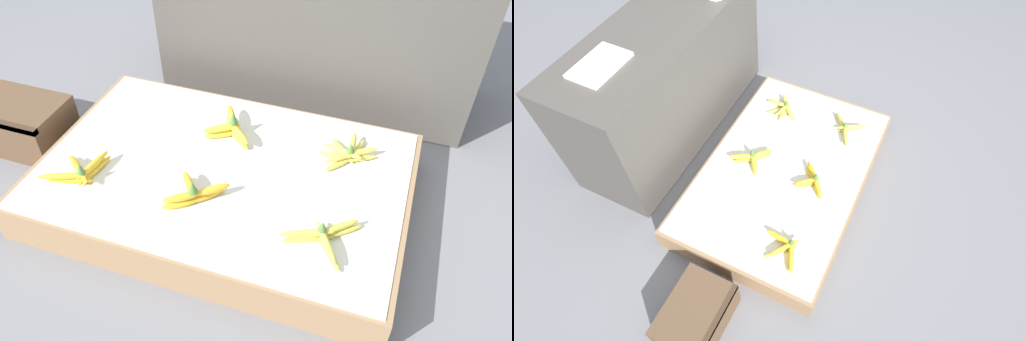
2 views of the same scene
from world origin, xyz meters
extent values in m
plane|color=slate|center=(0.00, 0.00, 0.00)|extent=(10.00, 10.00, 0.00)
cube|color=#997551|center=(0.00, 0.00, 0.07)|extent=(1.25, 0.82, 0.14)
cube|color=silver|center=(0.00, 0.00, 0.14)|extent=(1.21, 0.80, 0.00)
cube|color=#4C4742|center=(0.13, 0.79, 0.35)|extent=(1.29, 0.47, 0.70)
cube|color=brown|center=(-0.86, 0.03, 0.09)|extent=(0.34, 0.24, 0.19)
cube|color=#402E20|center=(-0.86, -0.08, 0.18)|extent=(0.34, 0.02, 0.02)
ellipsoid|color=gold|center=(-0.40, -0.16, 0.16)|extent=(0.05, 0.16, 0.02)
ellipsoid|color=gold|center=(-0.45, -0.18, 0.16)|extent=(0.13, 0.12, 0.02)
ellipsoid|color=gold|center=(-0.45, -0.23, 0.16)|extent=(0.16, 0.07, 0.02)
ellipsoid|color=gold|center=(-0.40, -0.16, 0.18)|extent=(0.04, 0.16, 0.02)
ellipsoid|color=gold|center=(-0.44, -0.19, 0.18)|extent=(0.14, 0.11, 0.02)
ellipsoid|color=gold|center=(-0.46, -0.24, 0.18)|extent=(0.16, 0.08, 0.02)
cone|color=#4C7533|center=(-0.40, -0.21, 0.21)|extent=(0.03, 0.03, 0.04)
ellipsoid|color=gold|center=(0.01, -0.14, 0.16)|extent=(0.09, 0.10, 0.03)
ellipsoid|color=gold|center=(-0.06, -0.14, 0.16)|extent=(0.09, 0.11, 0.03)
ellipsoid|color=gold|center=(-0.06, -0.21, 0.16)|extent=(0.11, 0.09, 0.03)
ellipsoid|color=gold|center=(0.02, -0.14, 0.18)|extent=(0.10, 0.09, 0.03)
ellipsoid|color=gold|center=(-0.06, -0.14, 0.18)|extent=(0.09, 0.11, 0.03)
ellipsoid|color=gold|center=(-0.06, -0.20, 0.18)|extent=(0.11, 0.09, 0.03)
cone|color=#4C7533|center=(-0.03, -0.18, 0.22)|extent=(0.03, 0.03, 0.04)
ellipsoid|color=gold|center=(0.35, -0.21, 0.16)|extent=(0.16, 0.09, 0.02)
ellipsoid|color=gold|center=(0.41, -0.23, 0.16)|extent=(0.12, 0.15, 0.02)
ellipsoid|color=gold|center=(0.43, -0.16, 0.16)|extent=(0.14, 0.12, 0.02)
ellipsoid|color=gold|center=(0.34, -0.21, 0.18)|extent=(0.16, 0.08, 0.02)
ellipsoid|color=gold|center=(0.41, -0.23, 0.18)|extent=(0.10, 0.15, 0.02)
ellipsoid|color=gold|center=(0.42, -0.17, 0.18)|extent=(0.14, 0.13, 0.02)
cone|color=#4C7533|center=(0.39, -0.19, 0.21)|extent=(0.03, 0.03, 0.04)
ellipsoid|color=gold|center=(-0.05, 0.21, 0.16)|extent=(0.10, 0.13, 0.03)
ellipsoid|color=gold|center=(-0.06, 0.16, 0.16)|extent=(0.13, 0.10, 0.03)
ellipsoid|color=gold|center=(0.00, 0.15, 0.16)|extent=(0.12, 0.11, 0.03)
ellipsoid|color=gold|center=(-0.06, 0.23, 0.19)|extent=(0.09, 0.13, 0.03)
ellipsoid|color=gold|center=(-0.07, 0.15, 0.19)|extent=(0.13, 0.10, 0.03)
ellipsoid|color=gold|center=(0.00, 0.15, 0.19)|extent=(0.12, 0.11, 0.03)
cone|color=#4C7533|center=(-0.03, 0.18, 0.22)|extent=(0.03, 0.03, 0.04)
ellipsoid|color=#DBCC4C|center=(0.42, 0.19, 0.16)|extent=(0.14, 0.08, 0.02)
ellipsoid|color=#DBCC4C|center=(0.41, 0.22, 0.16)|extent=(0.06, 0.14, 0.02)
ellipsoid|color=#DBCC4C|center=(0.36, 0.21, 0.16)|extent=(0.11, 0.12, 0.02)
ellipsoid|color=#DBCC4C|center=(0.36, 0.18, 0.16)|extent=(0.14, 0.02, 0.02)
ellipsoid|color=#DBCC4C|center=(0.37, 0.15, 0.16)|extent=(0.10, 0.12, 0.02)
ellipsoid|color=#DBCC4C|center=(0.42, 0.19, 0.18)|extent=(0.13, 0.10, 0.02)
ellipsoid|color=#DBCC4C|center=(0.39, 0.22, 0.18)|extent=(0.03, 0.14, 0.02)
ellipsoid|color=#DBCC4C|center=(0.37, 0.18, 0.18)|extent=(0.14, 0.05, 0.02)
ellipsoid|color=#DBCC4C|center=(0.38, 0.16, 0.18)|extent=(0.12, 0.11, 0.02)
cone|color=#4C7533|center=(0.39, 0.18, 0.21)|extent=(0.03, 0.03, 0.04)
cube|color=white|center=(-0.23, 0.82, 0.71)|extent=(0.26, 0.18, 0.02)
camera|label=1|loc=(0.51, -1.13, 1.29)|focal=35.00mm
camera|label=2|loc=(-1.17, -0.47, 1.87)|focal=28.00mm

